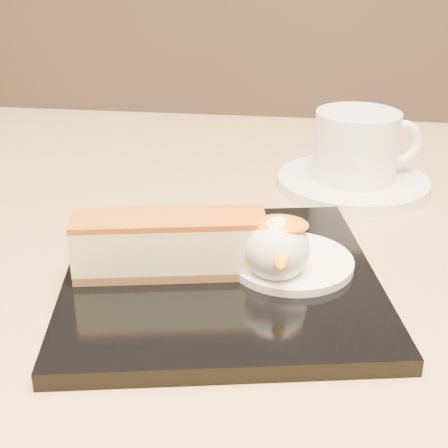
# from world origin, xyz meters

# --- Properties ---
(table) EXTENTS (0.80, 0.80, 0.72)m
(table) POSITION_xyz_m (0.00, 0.00, 0.56)
(table) COLOR black
(table) RESTS_ON ground
(dessert_plate) EXTENTS (0.26, 0.26, 0.01)m
(dessert_plate) POSITION_xyz_m (0.05, -0.06, 0.73)
(dessert_plate) COLOR black
(dessert_plate) RESTS_ON table
(cheesecake) EXTENTS (0.14, 0.06, 0.04)m
(cheesecake) POSITION_xyz_m (0.01, -0.07, 0.75)
(cheesecake) COLOR brown
(cheesecake) RESTS_ON dessert_plate
(cream_smear) EXTENTS (0.09, 0.09, 0.01)m
(cream_smear) POSITION_xyz_m (0.10, -0.05, 0.73)
(cream_smear) COLOR white
(cream_smear) RESTS_ON dessert_plate
(ice_cream_scoop) EXTENTS (0.05, 0.05, 0.05)m
(ice_cream_scoop) POSITION_xyz_m (0.09, -0.07, 0.76)
(ice_cream_scoop) COLOR white
(ice_cream_scoop) RESTS_ON cream_smear
(mango_sauce) EXTENTS (0.04, 0.03, 0.01)m
(mango_sauce) POSITION_xyz_m (0.09, -0.07, 0.77)
(mango_sauce) COLOR orange
(mango_sauce) RESTS_ON ice_cream_scoop
(mint_sprig) EXTENTS (0.03, 0.02, 0.00)m
(mint_sprig) POSITION_xyz_m (0.07, -0.02, 0.74)
(mint_sprig) COLOR #2C883B
(mint_sprig) RESTS_ON cream_smear
(saucer) EXTENTS (0.15, 0.15, 0.01)m
(saucer) POSITION_xyz_m (0.15, 0.15, 0.72)
(saucer) COLOR white
(saucer) RESTS_ON table
(coffee_cup) EXTENTS (0.11, 0.08, 0.07)m
(coffee_cup) POSITION_xyz_m (0.16, 0.15, 0.76)
(coffee_cup) COLOR white
(coffee_cup) RESTS_ON saucer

